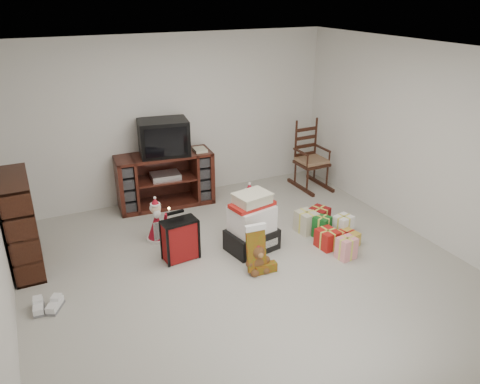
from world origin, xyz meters
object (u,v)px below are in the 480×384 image
Objects in this scene: tv_stand at (165,180)px; teddy_bear at (257,259)px; red_suitcase at (180,240)px; gift_cluster at (330,231)px; gift_pile at (252,226)px; rocking_chair at (310,164)px; sneaker_pair at (47,306)px; crt_television at (164,137)px; mrs_claus_figurine at (157,224)px; bookshelf at (22,225)px; santa_figurine at (249,211)px.

tv_stand reaches higher than teddy_bear.
teddy_bear is (0.72, -0.64, -0.11)m from red_suitcase.
gift_cluster is at bearing -16.63° from red_suitcase.
rocking_chair is at bearing 27.69° from gift_pile.
gift_pile is 0.54m from teddy_bear.
gift_pile is at bearing 18.32° from sneaker_pair.
red_suitcase reaches higher than teddy_bear.
tv_stand is at bearing 168.69° from crt_television.
crt_television is (0.46, 1.01, 0.84)m from mrs_claus_figurine.
bookshelf is 1.61m from mrs_claus_figurine.
gift_cluster is (2.07, -0.99, -0.12)m from mrs_claus_figurine.
teddy_bear is at bearing -137.06° from rocking_chair.
rocking_chair is at bearing -3.30° from tv_stand.
crt_television is at bearing 128.82° from gift_cluster.
tv_stand is 2.40× the size of mrs_claus_figurine.
red_suitcase reaches higher than mrs_claus_figurine.
tv_stand is at bearing 123.36° from santa_figurine.
gift_cluster is (-0.76, -1.68, -0.28)m from rocking_chair.
teddy_bear is 1.07× the size of sneaker_pair.
tv_stand is 1.93× the size of gift_pile.
crt_television reaches higher than mrs_claus_figurine.
rocking_chair reaches higher than sneaker_pair.
red_suitcase is (-0.90, 0.16, -0.06)m from gift_pile.
bookshelf reaches higher than teddy_bear.
sneaker_pair is at bearing -83.60° from bookshelf.
santa_figurine is 1.09× the size of mrs_claus_figurine.
bookshelf is 1.51× the size of gift_pile.
tv_stand is at bearing 171.28° from rocking_chair.
rocking_chair is (4.41, 0.66, -0.16)m from bookshelf.
gift_pile is at bearing 69.48° from teddy_bear.
gift_pile is 1.15× the size of santa_figurine.
sneaker_pair is (-1.59, -0.35, -0.22)m from red_suitcase.
teddy_bear is 0.35× the size of gift_cluster.
gift_cluster is 2.74m from crt_television.
teddy_bear is 2.33m from sneaker_pair.
sneaker_pair is 2.93m from crt_television.
santa_figurine is (2.83, -0.25, -0.30)m from bookshelf.
teddy_bear is at bearing -27.78° from bookshelf.
mrs_claus_figurine is at bearing -109.13° from tv_stand.
santa_figurine is 0.65× the size of gift_cluster.
bookshelf is at bearing 178.58° from mrs_claus_figurine.
santa_figurine is (-1.58, -0.91, -0.14)m from rocking_chair.
rocking_chair is 2.78m from teddy_bear.
gift_cluster is (3.54, -0.04, 0.07)m from sneaker_pair.
tv_stand is 1.27× the size of bookshelf.
gift_pile is (2.59, -0.80, -0.22)m from bookshelf.
bookshelf is at bearing -172.63° from rocking_chair.
teddy_bear is (-2.00, -1.93, -0.24)m from rocking_chair.
crt_television is (0.34, 1.60, 0.81)m from red_suitcase.
gift_pile reaches higher than sneaker_pair.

